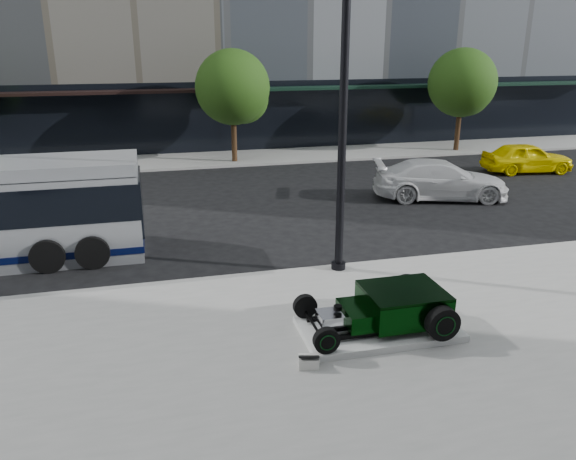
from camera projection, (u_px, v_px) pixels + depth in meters
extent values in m
plane|color=black|center=(268.00, 249.00, 17.55)|extent=(120.00, 120.00, 0.00)
cube|color=gray|center=(214.00, 159.00, 30.39)|extent=(70.00, 4.00, 0.12)
cube|color=black|center=(17.00, 124.00, 29.48)|extent=(22.00, 0.50, 4.00)
cube|color=black|center=(417.00, 111.00, 34.78)|extent=(24.00, 0.50, 4.00)
cube|color=black|center=(10.00, 94.00, 28.41)|extent=(22.00, 1.60, 0.15)
cube|color=black|center=(424.00, 85.00, 33.72)|extent=(24.00, 1.60, 0.15)
cylinder|color=black|center=(234.00, 136.00, 29.26)|extent=(0.28, 0.28, 2.60)
sphere|color=#173C10|center=(232.00, 87.00, 28.46)|extent=(3.80, 3.80, 3.80)
sphere|color=#173C10|center=(243.00, 98.00, 29.07)|extent=(2.60, 2.60, 2.60)
cylinder|color=black|center=(458.00, 127.00, 32.26)|extent=(0.28, 0.28, 2.60)
sphere|color=#173C10|center=(462.00, 83.00, 31.46)|extent=(3.80, 3.80, 3.80)
sphere|color=#173C10|center=(468.00, 93.00, 32.06)|extent=(2.60, 2.60, 2.60)
cube|color=silver|center=(378.00, 329.00, 12.29)|extent=(3.40, 1.80, 0.15)
cube|color=black|center=(387.00, 331.00, 11.82)|extent=(3.00, 0.08, 0.10)
cube|color=black|center=(371.00, 312.00, 12.65)|extent=(3.00, 0.08, 0.10)
cube|color=black|center=(403.00, 304.00, 12.25)|extent=(1.70, 1.45, 0.62)
cube|color=black|center=(404.00, 291.00, 12.14)|extent=(1.70, 1.45, 0.06)
cube|color=black|center=(355.00, 315.00, 12.04)|extent=(0.55, 1.05, 0.38)
cube|color=silver|center=(331.00, 320.00, 11.92)|extent=(0.55, 0.55, 0.34)
cylinder|color=black|center=(338.00, 308.00, 11.87)|extent=(0.18, 0.18, 0.10)
cylinder|color=black|center=(315.00, 327.00, 11.88)|extent=(0.06, 1.55, 0.06)
cylinder|color=black|center=(443.00, 323.00, 11.61)|extent=(0.72, 0.24, 0.72)
cylinder|color=black|center=(446.00, 326.00, 11.50)|extent=(0.37, 0.02, 0.37)
torus|color=#093611|center=(446.00, 326.00, 11.49)|extent=(0.44, 0.02, 0.44)
cylinder|color=black|center=(407.00, 290.00, 13.18)|extent=(0.72, 0.24, 0.72)
cylinder|color=black|center=(404.00, 288.00, 13.29)|extent=(0.37, 0.02, 0.37)
torus|color=#093611|center=(404.00, 287.00, 13.30)|extent=(0.44, 0.02, 0.44)
cylinder|color=black|center=(326.00, 340.00, 11.13)|extent=(0.54, 0.16, 0.54)
cylinder|color=black|center=(328.00, 343.00, 11.05)|extent=(0.28, 0.02, 0.28)
torus|color=#093611|center=(328.00, 343.00, 11.04)|extent=(0.34, 0.02, 0.34)
cylinder|color=black|center=(305.00, 306.00, 12.56)|extent=(0.54, 0.16, 0.54)
cylinder|color=black|center=(304.00, 305.00, 12.64)|extent=(0.28, 0.02, 0.28)
torus|color=#093611|center=(304.00, 304.00, 12.65)|extent=(0.34, 0.02, 0.34)
cube|color=silver|center=(309.00, 362.00, 10.96)|extent=(0.46, 0.39, 0.22)
cube|color=black|center=(309.00, 356.00, 10.92)|extent=(0.46, 0.37, 0.15)
cylinder|color=black|center=(342.00, 139.00, 14.56)|extent=(0.22, 0.22, 7.26)
cylinder|color=black|center=(338.00, 265.00, 15.70)|extent=(0.40, 0.40, 0.18)
cube|color=black|center=(141.00, 201.00, 17.09)|extent=(0.06, 2.30, 1.70)
cylinder|color=black|center=(48.00, 256.00, 15.63)|extent=(0.96, 0.28, 0.96)
cylinder|color=black|center=(60.00, 227.00, 18.02)|extent=(0.96, 0.28, 0.96)
cylinder|color=black|center=(93.00, 252.00, 15.91)|extent=(0.96, 0.28, 0.96)
cylinder|color=black|center=(99.00, 225.00, 18.30)|extent=(0.96, 0.28, 0.96)
imported|color=silver|center=(440.00, 180.00, 22.88)|extent=(5.80, 3.57, 1.57)
imported|color=#FDE500|center=(527.00, 158.00, 27.45)|extent=(4.47, 2.27, 1.46)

